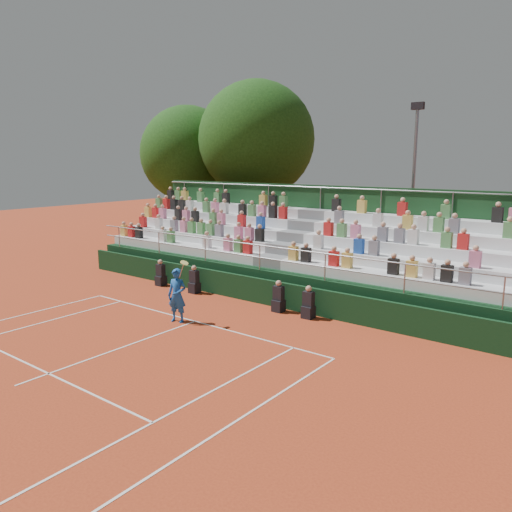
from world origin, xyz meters
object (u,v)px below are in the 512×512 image
Objects in this scene: tree_west at (188,154)px; floodlight_mast at (414,175)px; tennis_player at (177,295)px; tree_east at (256,140)px.

tree_west is 15.32m from floodlight_mast.
tennis_player is 13.93m from floodlight_mast.
tree_west is 0.88× the size of tree_east.
tennis_player is 0.27× the size of floodlight_mast.
tennis_player is at bearing -104.36° from floodlight_mast.
floodlight_mast is (15.27, 0.40, -1.13)m from tree_west.
floodlight_mast is at bearing 1.49° from tree_west.
tree_east is 10.28m from floodlight_mast.
floodlight_mast reaches higher than tennis_player.
tree_west is at bearing -171.59° from tree_east.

